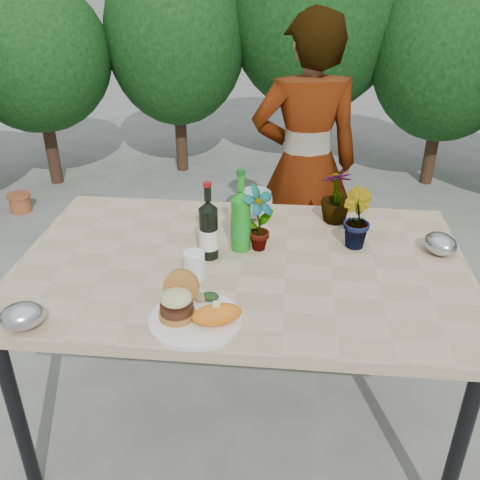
# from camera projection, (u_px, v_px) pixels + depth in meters

# --- Properties ---
(ground) EXTENTS (80.00, 80.00, 0.00)m
(ground) POSITION_uv_depth(u_px,v_px,m) (242.00, 413.00, 2.27)
(ground) COLOR slate
(ground) RESTS_ON ground
(patio_table) EXTENTS (1.60, 1.00, 0.75)m
(patio_table) POSITION_uv_depth(u_px,v_px,m) (242.00, 275.00, 1.94)
(patio_table) COLOR tan
(patio_table) RESTS_ON ground
(shrub_hedge) EXTENTS (6.81, 5.05, 2.11)m
(shrub_hedge) POSITION_uv_depth(u_px,v_px,m) (331.00, 67.00, 3.18)
(shrub_hedge) COLOR #382316
(shrub_hedge) RESTS_ON ground
(dinner_plate) EXTENTS (0.28, 0.28, 0.01)m
(dinner_plate) POSITION_uv_depth(u_px,v_px,m) (196.00, 320.00, 1.60)
(dinner_plate) COLOR white
(dinner_plate) RESTS_ON patio_table
(burger_stack) EXTENTS (0.11, 0.16, 0.11)m
(burger_stack) POSITION_uv_depth(u_px,v_px,m) (178.00, 300.00, 1.59)
(burger_stack) COLOR #B7722D
(burger_stack) RESTS_ON dinner_plate
(sweet_potato) EXTENTS (0.17, 0.12, 0.06)m
(sweet_potato) POSITION_uv_depth(u_px,v_px,m) (217.00, 315.00, 1.55)
(sweet_potato) COLOR orange
(sweet_potato) RESTS_ON dinner_plate
(grilled_veg) EXTENTS (0.08, 0.05, 0.03)m
(grilled_veg) POSITION_uv_depth(u_px,v_px,m) (206.00, 297.00, 1.67)
(grilled_veg) COLOR olive
(grilled_veg) RESTS_ON dinner_plate
(wine_bottle) EXTENTS (0.07, 0.07, 0.29)m
(wine_bottle) POSITION_uv_depth(u_px,v_px,m) (209.00, 231.00, 1.89)
(wine_bottle) COLOR black
(wine_bottle) RESTS_ON patio_table
(sparkling_water) EXTENTS (0.08, 0.08, 0.31)m
(sparkling_water) POSITION_uv_depth(u_px,v_px,m) (241.00, 221.00, 1.94)
(sparkling_water) COLOR #198E1C
(sparkling_water) RESTS_ON patio_table
(plastic_cup) EXTENTS (0.07, 0.07, 0.09)m
(plastic_cup) POSITION_uv_depth(u_px,v_px,m) (194.00, 265.00, 1.79)
(plastic_cup) COLOR white
(plastic_cup) RESTS_ON patio_table
(seedling_left) EXTENTS (0.16, 0.15, 0.25)m
(seedling_left) POSITION_uv_depth(u_px,v_px,m) (258.00, 219.00, 1.93)
(seedling_left) COLOR #265C1F
(seedling_left) RESTS_ON patio_table
(seedling_mid) EXTENTS (0.14, 0.15, 0.22)m
(seedling_mid) POSITION_uv_depth(u_px,v_px,m) (355.00, 218.00, 1.96)
(seedling_mid) COLOR #2E5D20
(seedling_mid) RESTS_ON patio_table
(seedling_right) EXTENTS (0.15, 0.15, 0.22)m
(seedling_right) POSITION_uv_depth(u_px,v_px,m) (337.00, 196.00, 2.14)
(seedling_right) COLOR #26511B
(seedling_right) RESTS_ON patio_table
(blue_bowl) EXTENTS (0.17, 0.17, 0.11)m
(blue_bowl) POSITION_uv_depth(u_px,v_px,m) (255.00, 204.00, 2.21)
(blue_bowl) COLOR silver
(blue_bowl) RESTS_ON patio_table
(foil_packet_left) EXTENTS (0.16, 0.15, 0.08)m
(foil_packet_left) POSITION_uv_depth(u_px,v_px,m) (22.00, 316.00, 1.56)
(foil_packet_left) COLOR #B4B6BB
(foil_packet_left) RESTS_ON patio_table
(foil_packet_right) EXTENTS (0.16, 0.17, 0.08)m
(foil_packet_right) POSITION_uv_depth(u_px,v_px,m) (440.00, 244.00, 1.94)
(foil_packet_right) COLOR #AEB0B4
(foil_packet_right) RESTS_ON patio_table
(person) EXTENTS (0.61, 0.46, 1.52)m
(person) POSITION_uv_depth(u_px,v_px,m) (305.00, 166.00, 2.72)
(person) COLOR #8A5B45
(person) RESTS_ON ground
(terracotta_pot) EXTENTS (0.17, 0.17, 0.14)m
(terracotta_pot) POSITION_uv_depth(u_px,v_px,m) (20.00, 203.00, 3.98)
(terracotta_pot) COLOR #A8522B
(terracotta_pot) RESTS_ON ground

